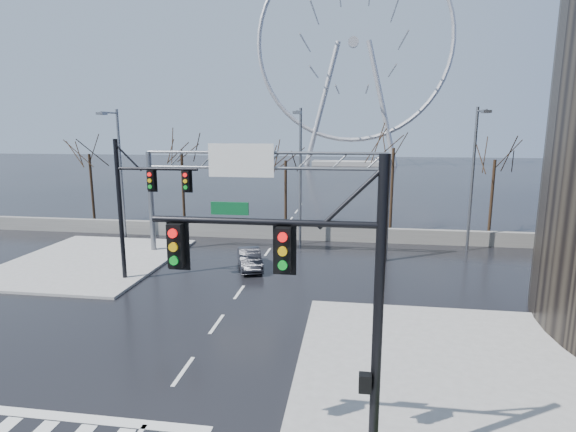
% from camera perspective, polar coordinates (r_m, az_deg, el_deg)
% --- Properties ---
extents(ground, '(260.00, 260.00, 0.00)m').
position_cam_1_polar(ground, '(17.41, -13.15, -18.63)').
color(ground, black).
rests_on(ground, ground).
extents(sidewalk_right_ext, '(12.00, 10.00, 0.15)m').
position_cam_1_polar(sidewalk_right_ext, '(18.58, 21.21, -16.86)').
color(sidewalk_right_ext, gray).
rests_on(sidewalk_right_ext, ground).
extents(sidewalk_far, '(10.00, 12.00, 0.15)m').
position_cam_1_polar(sidewalk_far, '(32.12, -23.79, -5.22)').
color(sidewalk_far, gray).
rests_on(sidewalk_far, ground).
extents(barrier_wall, '(52.00, 0.50, 1.10)m').
position_cam_1_polar(barrier_wall, '(35.42, -1.39, -2.02)').
color(barrier_wall, slate).
rests_on(barrier_wall, ground).
extents(signal_mast_near, '(5.52, 0.41, 8.00)m').
position_cam_1_polar(signal_mast_near, '(10.64, 4.09, -9.10)').
color(signal_mast_near, black).
rests_on(signal_mast_near, ground).
extents(signal_mast_far, '(4.72, 0.41, 8.00)m').
position_cam_1_polar(signal_mast_far, '(26.05, -18.51, 2.27)').
color(signal_mast_far, black).
rests_on(signal_mast_far, ground).
extents(sign_gantry, '(16.36, 0.40, 7.60)m').
position_cam_1_polar(sign_gantry, '(29.82, -3.78, 4.53)').
color(sign_gantry, slate).
rests_on(sign_gantry, ground).
extents(streetlight_left, '(0.50, 2.55, 10.00)m').
position_cam_1_polar(streetlight_left, '(36.89, -20.76, 6.18)').
color(streetlight_left, slate).
rests_on(streetlight_left, ground).
extents(streetlight_mid, '(0.50, 2.55, 10.00)m').
position_cam_1_polar(streetlight_mid, '(32.51, 1.51, 6.33)').
color(streetlight_mid, slate).
rests_on(streetlight_mid, ground).
extents(streetlight_right, '(0.50, 2.55, 10.00)m').
position_cam_1_polar(streetlight_right, '(33.30, 22.59, 5.61)').
color(streetlight_right, slate).
rests_on(streetlight_right, ground).
extents(tree_far_left, '(3.50, 3.50, 7.00)m').
position_cam_1_polar(tree_far_left, '(44.97, -23.87, 6.30)').
color(tree_far_left, black).
rests_on(tree_far_left, ground).
extents(tree_left, '(3.75, 3.75, 7.50)m').
position_cam_1_polar(tree_left, '(40.42, -13.34, 7.08)').
color(tree_left, black).
rests_on(tree_left, ground).
extents(tree_center, '(3.25, 3.25, 6.50)m').
position_cam_1_polar(tree_center, '(39.10, -0.31, 6.07)').
color(tree_center, black).
rests_on(tree_center, ground).
extents(tree_right, '(3.90, 3.90, 7.80)m').
position_cam_1_polar(tree_right, '(37.72, 13.21, 7.20)').
color(tree_right, black).
rests_on(tree_right, ground).
extents(tree_far_right, '(3.40, 3.40, 6.80)m').
position_cam_1_polar(tree_far_right, '(39.74, 24.72, 5.50)').
color(tree_far_right, black).
rests_on(tree_far_right, ground).
extents(ferris_wheel, '(45.00, 6.00, 50.91)m').
position_cam_1_polar(ferris_wheel, '(110.43, 8.28, 20.06)').
color(ferris_wheel, gray).
rests_on(ferris_wheel, ground).
extents(car, '(2.44, 3.95, 1.23)m').
position_cam_1_polar(car, '(28.04, -4.90, -5.44)').
color(car, black).
rests_on(car, ground).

